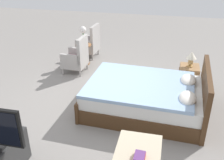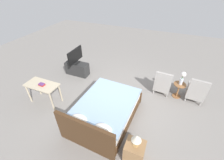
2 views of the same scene
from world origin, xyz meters
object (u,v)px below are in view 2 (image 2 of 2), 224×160
(bed, at_px, (105,112))
(flower_vase, at_px, (183,77))
(nightstand, at_px, (134,151))
(side_table, at_px, (179,89))
(book_stack, at_px, (42,84))
(armchair_by_window_left, at_px, (196,92))
(vanity_desk, at_px, (42,87))
(tv_stand, at_px, (77,69))
(tv_flatscreen, at_px, (75,56))
(table_lamp, at_px, (136,139))
(armchair_by_window_right, at_px, (163,84))

(bed, height_order, flower_vase, flower_vase)
(nightstand, bearing_deg, side_table, -106.97)
(side_table, xyz_separation_m, book_stack, (3.99, 1.96, 0.41))
(armchair_by_window_left, relative_size, book_stack, 4.81)
(bed, distance_m, vanity_desk, 2.15)
(flower_vase, relative_size, tv_stand, 0.50)
(nightstand, xyz_separation_m, tv_flatscreen, (3.18, -2.54, 0.59))
(side_table, distance_m, book_stack, 4.46)
(table_lamp, bearing_deg, side_table, -106.96)
(flower_vase, height_order, tv_flatscreen, tv_flatscreen)
(tv_flatscreen, distance_m, book_stack, 1.86)
(bed, height_order, armchair_by_window_left, bed)
(armchair_by_window_left, xyz_separation_m, nightstand, (1.34, 2.66, -0.11))
(bed, xyz_separation_m, table_lamp, (-1.10, 0.80, 0.44))
(flower_vase, bearing_deg, bed, 44.10)
(bed, bearing_deg, armchair_by_window_left, -142.63)
(bed, height_order, tv_stand, bed)
(armchair_by_window_left, height_order, tv_stand, armchair_by_window_left)
(side_table, height_order, vanity_desk, vanity_desk)
(flower_vase, relative_size, tv_flatscreen, 0.52)
(table_lamp, xyz_separation_m, book_stack, (3.18, -0.69, 0.01))
(bed, relative_size, side_table, 4.16)
(table_lamp, relative_size, book_stack, 1.73)
(armchair_by_window_left, bearing_deg, bed, 37.37)
(bed, distance_m, book_stack, 2.13)
(armchair_by_window_right, relative_size, tv_stand, 0.96)
(bed, height_order, vanity_desk, bed)
(armchair_by_window_right, height_order, flower_vase, flower_vase)
(flower_vase, bearing_deg, tv_stand, 1.47)
(tv_stand, xyz_separation_m, book_stack, (0.01, 1.86, 0.49))
(side_table, distance_m, nightstand, 2.77)
(armchair_by_window_left, bearing_deg, side_table, 1.16)
(nightstand, bearing_deg, flower_vase, -106.97)
(armchair_by_window_left, xyz_separation_m, table_lamp, (1.34, 2.66, 0.37))
(nightstand, relative_size, tv_stand, 0.55)
(side_table, relative_size, book_stack, 2.83)
(book_stack, bearing_deg, armchair_by_window_left, -156.44)
(armchair_by_window_right, height_order, side_table, armchair_by_window_right)
(armchair_by_window_left, xyz_separation_m, tv_flatscreen, (4.51, 0.11, 0.47))
(bed, relative_size, vanity_desk, 2.16)
(armchair_by_window_left, bearing_deg, vanity_desk, 23.01)
(nightstand, distance_m, tv_stand, 4.07)
(tv_flatscreen, bearing_deg, nightstand, 141.33)
(armchair_by_window_left, distance_m, nightstand, 2.98)
(tv_stand, bearing_deg, vanity_desk, 88.30)
(bed, relative_size, armchair_by_window_right, 2.44)
(tv_flatscreen, bearing_deg, book_stack, 89.89)
(armchair_by_window_right, xyz_separation_m, flower_vase, (-0.54, 0.01, 0.46))
(side_table, height_order, book_stack, book_stack)
(side_table, distance_m, vanity_desk, 4.48)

